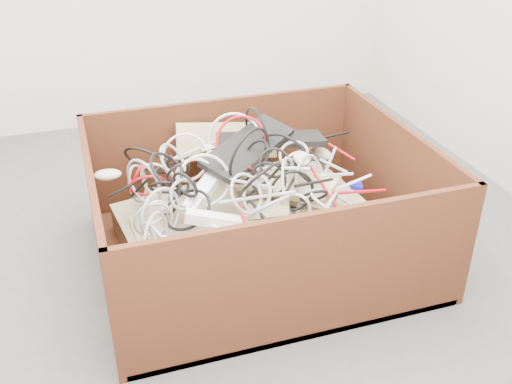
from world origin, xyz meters
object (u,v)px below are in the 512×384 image
object	(u,v)px
power_strip_left	(209,184)
power_strip_right	(223,221)
cardboard_box	(253,231)
vga_plug	(356,186)

from	to	relation	value
power_strip_left	power_strip_right	distance (m)	0.24
cardboard_box	vga_plug	bearing A→B (deg)	-16.65
cardboard_box	power_strip_right	bearing A→B (deg)	-128.23
power_strip_right	vga_plug	xyz separation A→B (m)	(0.58, 0.12, -0.02)
power_strip_left	cardboard_box	bearing A→B (deg)	-47.36
cardboard_box	power_strip_right	distance (m)	0.37
cardboard_box	power_strip_left	distance (m)	0.31
power_strip_right	vga_plug	size ratio (longest dim) A/B	6.01
vga_plug	power_strip_right	bearing A→B (deg)	-149.07
cardboard_box	vga_plug	size ratio (longest dim) A/B	28.49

